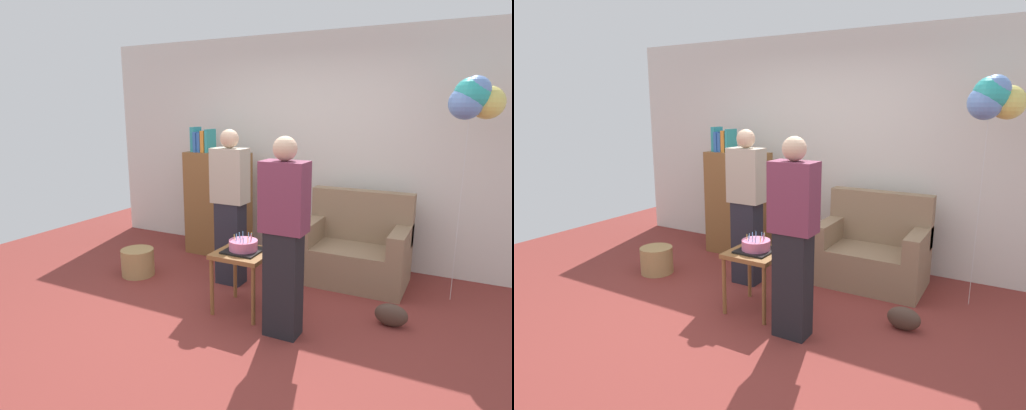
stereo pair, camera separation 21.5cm
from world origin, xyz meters
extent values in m
plane|color=maroon|center=(0.00, 0.00, 0.00)|extent=(8.00, 8.00, 0.00)
cube|color=silver|center=(0.00, 2.05, 1.35)|extent=(6.00, 0.10, 2.70)
cube|color=#8C7054|center=(0.67, 1.41, 0.20)|extent=(1.10, 0.70, 0.40)
cube|color=#8C7054|center=(0.67, 1.68, 0.68)|extent=(1.10, 0.16, 0.56)
cube|color=#8C7054|center=(0.20, 1.41, 0.52)|extent=(0.16, 0.70, 0.24)
cube|color=#8C7054|center=(1.14, 1.41, 0.52)|extent=(0.16, 0.70, 0.24)
cube|color=brown|center=(-1.12, 1.57, 0.65)|extent=(0.80, 0.36, 1.30)
cube|color=teal|center=(-1.43, 1.57, 1.45)|extent=(0.06, 0.18, 0.31)
cube|color=#3366B7|center=(-1.38, 1.57, 1.42)|extent=(0.04, 0.25, 0.25)
cube|color=#3366B7|center=(-1.33, 1.57, 1.42)|extent=(0.05, 0.22, 0.24)
cube|color=orange|center=(-1.27, 1.57, 1.43)|extent=(0.05, 0.23, 0.26)
cube|color=teal|center=(-1.22, 1.57, 1.44)|extent=(0.03, 0.22, 0.28)
cube|color=brown|center=(-0.05, 0.28, 0.55)|extent=(0.48, 0.48, 0.04)
cylinder|color=brown|center=(-0.26, 0.07, 0.26)|extent=(0.04, 0.04, 0.53)
cylinder|color=brown|center=(0.16, 0.07, 0.26)|extent=(0.04, 0.04, 0.53)
cylinder|color=brown|center=(-0.26, 0.49, 0.26)|extent=(0.04, 0.04, 0.53)
cylinder|color=brown|center=(0.16, 0.49, 0.26)|extent=(0.04, 0.04, 0.53)
cube|color=black|center=(-0.05, 0.28, 0.58)|extent=(0.32, 0.32, 0.02)
cylinder|color=#D66B93|center=(-0.05, 0.28, 0.63)|extent=(0.26, 0.26, 0.09)
cylinder|color=#EA668C|center=(0.03, 0.29, 0.71)|extent=(0.01, 0.01, 0.06)
cylinder|color=#66B2E5|center=(0.01, 0.32, 0.71)|extent=(0.01, 0.01, 0.06)
cylinder|color=#F2CC4C|center=(0.00, 0.35, 0.71)|extent=(0.01, 0.01, 0.06)
cylinder|color=#66B2E5|center=(-0.04, 0.37, 0.70)|extent=(0.01, 0.01, 0.05)
cylinder|color=#66B2E5|center=(-0.08, 0.34, 0.71)|extent=(0.01, 0.01, 0.06)
cylinder|color=#66B2E5|center=(-0.11, 0.32, 0.70)|extent=(0.01, 0.01, 0.06)
cylinder|color=#66B2E5|center=(-0.12, 0.28, 0.70)|extent=(0.01, 0.01, 0.05)
cylinder|color=#F2CC4C|center=(-0.12, 0.25, 0.70)|extent=(0.01, 0.01, 0.05)
cylinder|color=#66B2E5|center=(-0.09, 0.23, 0.70)|extent=(0.01, 0.01, 0.05)
cylinder|color=#66B2E5|center=(-0.04, 0.22, 0.70)|extent=(0.01, 0.01, 0.06)
cylinder|color=#66B2E5|center=(-0.01, 0.21, 0.70)|extent=(0.01, 0.01, 0.05)
cylinder|color=#F2CC4C|center=(0.02, 0.24, 0.70)|extent=(0.01, 0.01, 0.05)
cube|color=#23232D|center=(-0.49, 0.80, 0.44)|extent=(0.28, 0.20, 0.88)
cube|color=#B2A893|center=(-0.49, 0.80, 1.16)|extent=(0.36, 0.22, 0.56)
sphere|color=#D1A889|center=(-0.49, 0.80, 1.53)|extent=(0.19, 0.19, 0.19)
cube|color=black|center=(0.45, 0.04, 0.44)|extent=(0.28, 0.20, 0.88)
cube|color=#75334C|center=(0.45, 0.04, 1.16)|extent=(0.36, 0.22, 0.56)
sphere|color=#D1A889|center=(0.45, 0.04, 1.53)|extent=(0.19, 0.19, 0.19)
cylinder|color=#A88451|center=(-1.52, 0.50, 0.15)|extent=(0.36, 0.36, 0.30)
ellipsoid|color=#473328|center=(1.22, 0.59, 0.10)|extent=(0.28, 0.14, 0.20)
cylinder|color=silver|center=(1.65, 1.40, 0.91)|extent=(0.00, 0.00, 1.83)
sphere|color=#E5D666|center=(1.78, 1.47, 1.88)|extent=(0.29, 0.29, 0.29)
sphere|color=#668ED6|center=(1.61, 1.38, 1.88)|extent=(0.30, 0.30, 0.30)
sphere|color=#668ED6|center=(1.68, 1.38, 1.99)|extent=(0.25, 0.25, 0.25)
sphere|color=#2DADA8|center=(1.65, 1.39, 1.95)|extent=(0.31, 0.31, 0.31)
camera|label=1|loc=(1.76, -2.99, 1.83)|focal=30.48mm
camera|label=2|loc=(1.94, -2.88, 1.83)|focal=30.48mm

